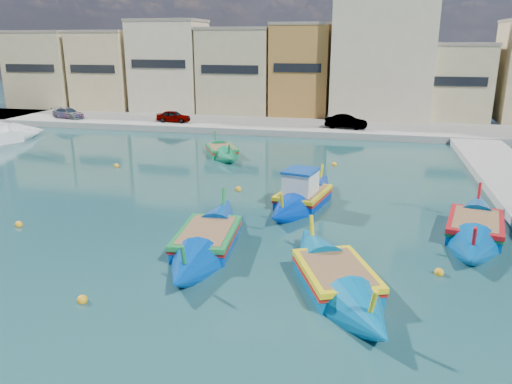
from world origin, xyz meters
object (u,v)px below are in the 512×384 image
(church_block, at_px, (383,41))
(luzzu_green, at_px, (222,152))
(luzzu_blue_south, at_px, (207,241))
(luzzu_cyan_south, at_px, (336,280))
(yacht_midnorth, at_px, (4,137))
(luzzu_cyan_mid, at_px, (475,229))
(luzzu_blue_cabin, at_px, (303,198))
(yacht_north, at_px, (13,134))

(church_block, xyz_separation_m, luzzu_green, (-11.77, -20.55, -8.15))
(church_block, bearing_deg, luzzu_blue_south, -100.83)
(luzzu_cyan_south, bearing_deg, yacht_midnorth, 145.68)
(luzzu_cyan_south, xyz_separation_m, yacht_midnorth, (-30.10, 20.55, 0.15))
(yacht_midnorth, bearing_deg, luzzu_cyan_mid, -21.44)
(church_block, bearing_deg, luzzu_blue_cabin, -97.41)
(yacht_north, bearing_deg, luzzu_cyan_mid, -23.28)
(church_block, xyz_separation_m, luzzu_blue_cabin, (-4.05, -31.17, -8.03))
(luzzu_blue_cabin, xyz_separation_m, luzzu_green, (-7.72, 10.61, -0.12))
(luzzu_green, bearing_deg, luzzu_blue_cabin, -53.98)
(luzzu_blue_cabin, distance_m, yacht_north, 30.72)
(luzzu_green, relative_size, yacht_north, 0.73)
(luzzu_green, distance_m, luzzu_cyan_south, 22.24)
(luzzu_cyan_mid, xyz_separation_m, yacht_north, (-36.11, 15.53, 0.12))
(luzzu_cyan_mid, relative_size, luzzu_blue_south, 0.98)
(church_block, height_order, luzzu_cyan_south, church_block)
(luzzu_cyan_mid, xyz_separation_m, yacht_midnorth, (-35.86, 14.08, 0.15))
(luzzu_green, distance_m, yacht_midnorth, 19.97)
(luzzu_green, bearing_deg, luzzu_cyan_south, -62.85)
(church_block, height_order, yacht_midnorth, church_block)
(yacht_north, distance_m, yacht_midnorth, 1.47)
(luzzu_cyan_south, relative_size, yacht_midnorth, 0.81)
(yacht_north, bearing_deg, luzzu_blue_cabin, -24.68)
(luzzu_blue_cabin, bearing_deg, luzzu_green, 126.02)
(church_block, xyz_separation_m, luzzu_cyan_south, (-1.62, -40.34, -8.11))
(luzzu_blue_south, bearing_deg, yacht_midnorth, 143.50)
(luzzu_blue_cabin, bearing_deg, luzzu_blue_south, -115.41)
(church_block, relative_size, luzzu_blue_south, 1.92)
(luzzu_blue_cabin, bearing_deg, luzzu_cyan_south, -75.16)
(luzzu_blue_cabin, height_order, luzzu_cyan_south, luzzu_blue_cabin)
(church_block, relative_size, luzzu_green, 2.48)
(luzzu_blue_cabin, height_order, luzzu_blue_south, luzzu_blue_cabin)
(luzzu_blue_cabin, bearing_deg, yacht_midnorth, 157.65)
(yacht_midnorth, bearing_deg, luzzu_blue_south, -36.50)
(luzzu_cyan_south, distance_m, yacht_midnorth, 36.44)
(luzzu_green, height_order, luzzu_blue_south, luzzu_blue_south)
(luzzu_blue_cabin, relative_size, yacht_midnorth, 0.80)
(yacht_north, xyz_separation_m, yacht_midnorth, (0.25, -1.45, 0.03))
(church_block, distance_m, yacht_north, 37.71)
(luzzu_cyan_south, height_order, yacht_midnorth, yacht_midnorth)
(luzzu_blue_cabin, relative_size, luzzu_green, 1.17)
(luzzu_green, xyz_separation_m, yacht_midnorth, (-19.95, 0.76, 0.19))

